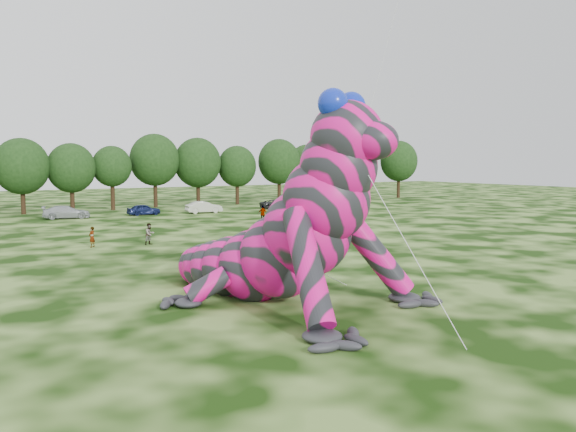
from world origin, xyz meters
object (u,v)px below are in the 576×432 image
(tree_10, at_px, (155,171))
(spectator_0, at_px, (92,237))
(spectator_2, at_px, (313,217))
(tree_8, at_px, (72,178))
(tree_14, at_px, (307,173))
(car_4, at_px, (144,210))
(tree_17, at_px, (399,169))
(tree_13, at_px, (279,171))
(tree_7, at_px, (22,176))
(spectator_1, at_px, (150,234))
(car_5, at_px, (204,207))
(flying_kite, at_px, (398,1))
(car_6, at_px, (276,204))
(tree_16, at_px, (361,172))
(inflatable_gecko, at_px, (257,199))
(car_3, at_px, (66,212))
(tree_15, at_px, (335,172))
(tree_9, at_px, (112,178))
(tree_12, at_px, (237,175))
(car_7, at_px, (331,201))
(tree_11, at_px, (198,172))
(spectator_3, at_px, (263,214))
(spectator_5, at_px, (278,232))

(tree_10, relative_size, spectator_0, 6.63)
(spectator_2, bearing_deg, tree_8, -80.17)
(tree_14, height_order, car_4, tree_14)
(tree_10, bearing_deg, tree_17, -2.46)
(tree_13, bearing_deg, tree_7, -179.50)
(tree_7, relative_size, spectator_1, 5.55)
(tree_13, relative_size, car_4, 2.54)
(car_4, xyz_separation_m, spectator_2, (11.16, -20.60, 0.26))
(tree_17, xyz_separation_m, car_4, (-49.56, -8.90, -4.47))
(tree_10, bearing_deg, spectator_1, -108.70)
(car_5, distance_m, spectator_0, 28.97)
(tree_14, xyz_separation_m, spectator_2, (-19.91, -31.56, -3.76))
(tree_7, height_order, car_4, tree_7)
(flying_kite, height_order, tree_17, flying_kite)
(tree_10, xyz_separation_m, car_6, (13.64, -11.03, -4.62))
(tree_16, bearing_deg, tree_17, -22.63)
(inflatable_gecko, bearing_deg, spectator_0, 75.77)
(car_3, bearing_deg, tree_8, -3.28)
(tree_17, bearing_deg, tree_8, 179.67)
(tree_10, relative_size, car_4, 2.64)
(tree_10, relative_size, tree_16, 1.12)
(car_3, bearing_deg, car_4, -81.43)
(tree_16, xyz_separation_m, spectator_1, (-50.04, -36.21, -3.83))
(tree_15, bearing_deg, car_4, -164.49)
(tree_9, relative_size, spectator_0, 5.48)
(tree_16, relative_size, spectator_1, 5.49)
(tree_12, bearing_deg, car_7, -49.68)
(tree_11, xyz_separation_m, car_3, (-20.28, -10.02, -4.28))
(flying_kite, relative_size, car_5, 4.23)
(tree_9, xyz_separation_m, car_4, (1.33, -9.59, -3.66))
(tree_14, relative_size, car_7, 1.81)
(tree_17, xyz_separation_m, car_5, (-42.20, -10.23, -4.39))
(tree_13, xyz_separation_m, spectator_2, (-13.58, -29.97, -4.12))
(tree_7, relative_size, spectator_3, 5.18)
(spectator_1, xyz_separation_m, spectator_3, (15.52, 9.78, 0.06))
(tree_10, distance_m, spectator_5, 39.74)
(tree_13, xyz_separation_m, tree_14, (6.33, 1.60, -0.36))
(tree_7, xyz_separation_m, tree_13, (37.21, 0.32, 0.33))
(tree_8, xyz_separation_m, spectator_2, (17.77, -29.83, -3.53))
(tree_7, relative_size, car_4, 2.38)
(tree_11, bearing_deg, tree_9, -176.18)
(flying_kite, bearing_deg, tree_10, 90.61)
(tree_11, xyz_separation_m, tree_16, (31.66, 1.18, -0.35))
(spectator_3, bearing_deg, car_4, -14.14)
(car_4, relative_size, spectator_0, 2.51)
(car_3, relative_size, spectator_2, 2.75)
(tree_12, bearing_deg, spectator_1, -125.43)
(tree_16, bearing_deg, car_3, -167.83)
(car_7, xyz_separation_m, spectator_3, (-18.70, -13.46, 0.16))
(tree_13, xyz_separation_m, spectator_3, (-16.20, -24.19, -4.15))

